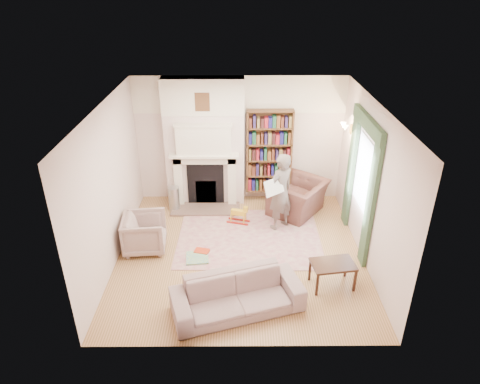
{
  "coord_description": "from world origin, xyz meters",
  "views": [
    {
      "loc": [
        -0.04,
        -6.59,
        4.69
      ],
      "look_at": [
        0.0,
        0.25,
        1.15
      ],
      "focal_mm": 32.0,
      "sensor_mm": 36.0,
      "label": 1
    }
  ],
  "objects_px": {
    "armchair_reading": "(298,197)",
    "sofa": "(237,295)",
    "armchair_left": "(145,233)",
    "rocking_horse": "(238,214)",
    "paraffin_heater": "(174,199)",
    "coffee_table": "(332,274)",
    "bookcase": "(269,152)",
    "man_reading": "(280,192)"
  },
  "relations": [
    {
      "from": "armchair_left",
      "to": "paraffin_heater",
      "type": "xyz_separation_m",
      "value": [
        0.35,
        1.49,
        -0.08
      ]
    },
    {
      "from": "bookcase",
      "to": "rocking_horse",
      "type": "xyz_separation_m",
      "value": [
        -0.68,
        -1.05,
        -0.97
      ]
    },
    {
      "from": "bookcase",
      "to": "rocking_horse",
      "type": "height_order",
      "value": "bookcase"
    },
    {
      "from": "man_reading",
      "to": "armchair_reading",
      "type": "bearing_deg",
      "value": -165.53
    },
    {
      "from": "armchair_left",
      "to": "paraffin_heater",
      "type": "distance_m",
      "value": 1.53
    },
    {
      "from": "coffee_table",
      "to": "paraffin_heater",
      "type": "relative_size",
      "value": 1.27
    },
    {
      "from": "bookcase",
      "to": "armchair_reading",
      "type": "bearing_deg",
      "value": -45.86
    },
    {
      "from": "rocking_horse",
      "to": "armchair_reading",
      "type": "bearing_deg",
      "value": 34.69
    },
    {
      "from": "armchair_left",
      "to": "rocking_horse",
      "type": "xyz_separation_m",
      "value": [
        1.75,
        0.93,
        -0.15
      ]
    },
    {
      "from": "armchair_reading",
      "to": "sofa",
      "type": "xyz_separation_m",
      "value": [
        -1.3,
        -3.01,
        -0.08
      ]
    },
    {
      "from": "sofa",
      "to": "paraffin_heater",
      "type": "relative_size",
      "value": 3.62
    },
    {
      "from": "coffee_table",
      "to": "armchair_left",
      "type": "bearing_deg",
      "value": 152.88
    },
    {
      "from": "armchair_left",
      "to": "man_reading",
      "type": "relative_size",
      "value": 0.48
    },
    {
      "from": "armchair_reading",
      "to": "man_reading",
      "type": "distance_m",
      "value": 0.87
    },
    {
      "from": "armchair_reading",
      "to": "coffee_table",
      "type": "height_order",
      "value": "armchair_reading"
    },
    {
      "from": "sofa",
      "to": "armchair_left",
      "type": "bearing_deg",
      "value": 118.84
    },
    {
      "from": "coffee_table",
      "to": "sofa",
      "type": "bearing_deg",
      "value": -168.89
    },
    {
      "from": "armchair_left",
      "to": "rocking_horse",
      "type": "relative_size",
      "value": 1.66
    },
    {
      "from": "bookcase",
      "to": "armchair_left",
      "type": "height_order",
      "value": "bookcase"
    },
    {
      "from": "bookcase",
      "to": "paraffin_heater",
      "type": "distance_m",
      "value": 2.32
    },
    {
      "from": "sofa",
      "to": "man_reading",
      "type": "relative_size",
      "value": 1.23
    },
    {
      "from": "bookcase",
      "to": "man_reading",
      "type": "height_order",
      "value": "bookcase"
    },
    {
      "from": "sofa",
      "to": "coffee_table",
      "type": "distance_m",
      "value": 1.67
    },
    {
      "from": "sofa",
      "to": "man_reading",
      "type": "xyz_separation_m",
      "value": [
        0.85,
        2.41,
        0.52
      ]
    },
    {
      "from": "coffee_table",
      "to": "rocking_horse",
      "type": "distance_m",
      "value": 2.54
    },
    {
      "from": "coffee_table",
      "to": "rocking_horse",
      "type": "xyz_separation_m",
      "value": [
        -1.55,
        2.02,
        -0.02
      ]
    },
    {
      "from": "armchair_left",
      "to": "sofa",
      "type": "distance_m",
      "value": 2.4
    },
    {
      "from": "bookcase",
      "to": "armchair_left",
      "type": "relative_size",
      "value": 2.4
    },
    {
      "from": "rocking_horse",
      "to": "armchair_left",
      "type": "bearing_deg",
      "value": -135.82
    },
    {
      "from": "armchair_left",
      "to": "coffee_table",
      "type": "bearing_deg",
      "value": -113.28
    },
    {
      "from": "sofa",
      "to": "paraffin_heater",
      "type": "xyz_separation_m",
      "value": [
        -1.38,
        3.15,
        -0.02
      ]
    },
    {
      "from": "armchair_reading",
      "to": "rocking_horse",
      "type": "xyz_separation_m",
      "value": [
        -1.28,
        -0.43,
        -0.16
      ]
    },
    {
      "from": "armchair_left",
      "to": "paraffin_heater",
      "type": "bearing_deg",
      "value": -18.07
    },
    {
      "from": "armchair_left",
      "to": "coffee_table",
      "type": "xyz_separation_m",
      "value": [
        3.3,
        -1.09,
        -0.13
      ]
    },
    {
      "from": "man_reading",
      "to": "coffee_table",
      "type": "distance_m",
      "value": 2.06
    },
    {
      "from": "armchair_left",
      "to": "bookcase",
      "type": "bearing_deg",
      "value": -55.89
    },
    {
      "from": "armchair_reading",
      "to": "coffee_table",
      "type": "distance_m",
      "value": 2.46
    },
    {
      "from": "bookcase",
      "to": "rocking_horse",
      "type": "distance_m",
      "value": 1.58
    },
    {
      "from": "paraffin_heater",
      "to": "rocking_horse",
      "type": "bearing_deg",
      "value": -21.81
    },
    {
      "from": "coffee_table",
      "to": "paraffin_heater",
      "type": "height_order",
      "value": "paraffin_heater"
    },
    {
      "from": "armchair_reading",
      "to": "armchair_left",
      "type": "relative_size",
      "value": 1.47
    },
    {
      "from": "rocking_horse",
      "to": "sofa",
      "type": "bearing_deg",
      "value": -74.18
    }
  ]
}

